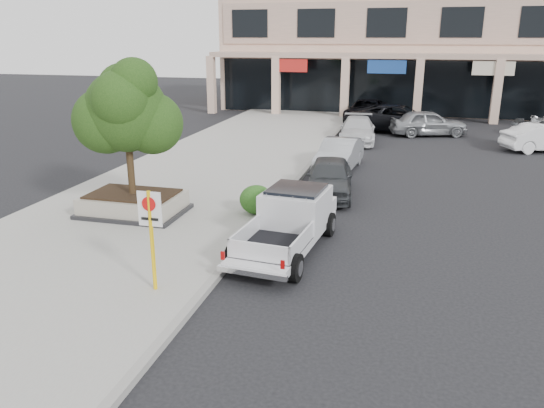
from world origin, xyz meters
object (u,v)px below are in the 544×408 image
Objects in this scene: planter_tree at (132,111)px; lot_car_d at (400,118)px; curb_car_c at (357,130)px; lot_car_a at (428,123)px; curb_car_a at (330,177)px; no_parking_sign at (151,227)px; curb_car_d at (367,111)px; pickup_truck at (286,224)px; planter at (134,203)px; curb_car_b at (339,155)px.

lot_car_d is (7.59, 18.50, -2.59)m from planter_tree.
lot_car_a is (3.80, 2.95, 0.09)m from curb_car_c.
lot_car_a is at bearing 68.23° from curb_car_a.
curb_car_a is at bearing 73.67° from no_parking_sign.
curb_car_d is at bearing 86.11° from curb_car_c.
lot_car_d is (2.35, 20.17, 0.03)m from pickup_truck.
curb_car_d is (5.43, 22.10, 0.28)m from planter.
no_parking_sign is at bearing -112.96° from curb_car_a.
curb_car_a is 0.99× the size of curb_car_b.
planter_tree is 20.17m from lot_car_d.
curb_car_d is at bearing 76.20° from planter.
curb_car_d is at bearing 95.37° from pickup_truck.
curb_car_b reaches higher than curb_car_c.
lot_car_d reaches higher than pickup_truck.
planter is at bearing 134.61° from lot_car_a.
lot_car_d is (7.72, 18.66, 0.34)m from planter.
curb_car_c is at bearing 82.78° from no_parking_sign.
lot_car_a is at bearing 73.26° from curb_car_b.
lot_car_a is at bearing 32.73° from curb_car_c.
planter is 5.59m from pickup_truck.
curb_car_b is 14.05m from curb_car_d.
pickup_truck is 0.93× the size of curb_car_d.
curb_car_a is at bearing 175.92° from lot_car_d.
planter_tree is 0.87× the size of curb_car_c.
planter_tree is 20.03m from lot_car_a.
pickup_truck reaches higher than curb_car_d.
curb_car_a is at bearing 35.61° from planter.
lot_car_a is (6.27, 22.45, -0.88)m from no_parking_sign.
lot_car_a is at bearing 62.23° from planter_tree.
planter_tree reaches higher than pickup_truck.
planter_tree reaches higher than no_parking_sign.
no_parking_sign reaches higher than lot_car_a.
curb_car_a is at bearing 92.21° from pickup_truck.
planter_tree is 0.80× the size of pickup_truck.
planter_tree is 0.74× the size of curb_car_d.
pickup_truck is at bearing -85.55° from curb_car_b.
pickup_truck is at bearing 150.72° from lot_car_a.
pickup_truck is 19.64m from lot_car_a.
pickup_truck reaches higher than curb_car_b.
curb_car_a reaches higher than planter.
curb_car_b is at bearing -85.65° from curb_car_d.
planter_tree is 6.09m from pickup_truck.
planter_tree is at bearing 134.74° from lot_car_a.
pickup_truck is (5.37, -1.51, 0.31)m from planter.
pickup_truck reaches higher than curb_car_a.
curb_car_b is 10.84m from lot_car_d.
curb_car_c is 0.85× the size of curb_car_d.
curb_car_c is at bearing 94.40° from curb_car_b.
curb_car_c is (0.21, 16.28, -0.12)m from pickup_truck.
planter is 0.69× the size of curb_car_c.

